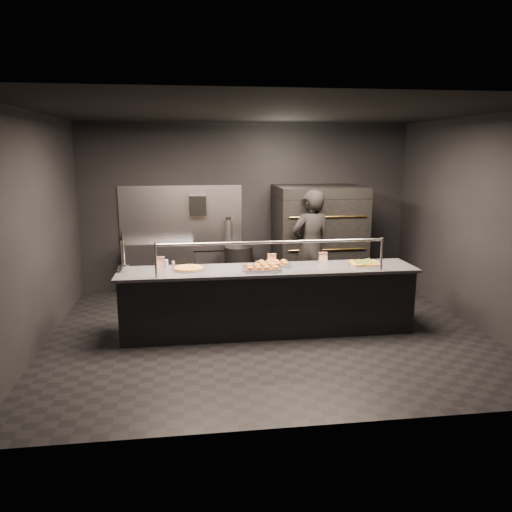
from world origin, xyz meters
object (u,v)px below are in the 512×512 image
Objects in this scene: beer_tap at (123,259)px; worker at (311,248)px; slider_tray_b at (273,264)px; fire_extinguisher at (229,232)px; pizza_oven at (318,239)px; round_pizza at (189,268)px; slider_tray_a at (262,268)px; towel_dispenser at (198,205)px; trash_bin at (239,269)px; service_counter at (268,300)px; prep_shelf at (160,267)px; square_pizza at (365,263)px.

worker is at bearing 22.19° from beer_tap.
fire_extinguisher is at bearing 101.22° from slider_tray_b.
round_pizza is at bearing -141.65° from pizza_oven.
slider_tray_a is at bearing -123.28° from pizza_oven.
round_pizza is (-0.19, -2.30, -0.61)m from towel_dispenser.
worker is (1.81, -1.15, -0.60)m from towel_dispenser.
slider_tray_a is 2.23m from trash_bin.
worker is at bearing -32.44° from towel_dispenser.
slider_tray_b is at bearing -78.78° from fire_extinguisher.
beer_tap is 0.70× the size of trash_bin.
service_counter is 1.19m from round_pizza.
round_pizza is at bearing -113.97° from trash_bin.
fire_extinguisher is at bearing 115.57° from trash_bin.
towel_dispenser reaches higher than trash_bin.
service_counter is at bearing 39.45° from worker.
service_counter is 3.42× the size of prep_shelf.
pizza_oven is 1.52m from trash_bin.
pizza_oven is 1.00× the size of worker.
slider_tray_a is 1.51m from square_pizza.
towel_dispenser reaches higher than square_pizza.
slider_tray_b is 1.09× the size of square_pizza.
prep_shelf is 3.43× the size of towel_dispenser.
pizza_oven is at bearing -8.54° from prep_shelf.
fire_extinguisher is 1.08× the size of round_pizza.
trash_bin is at bearing 128.11° from square_pizza.
slider_tray_a is (1.50, -2.40, 0.50)m from prep_shelf.
service_counter is 1.48m from square_pizza.
service_counter is at bearing -84.53° from trash_bin.
beer_tap reaches higher than trash_bin.
prep_shelf is 2.38× the size of fire_extinguisher.
towel_dispenser is 2.67m from slider_tray_a.
worker is (0.91, 1.24, 0.49)m from service_counter.
pizza_oven is at bearing 56.72° from slider_tray_a.
fire_extinguisher is at bearing 72.29° from round_pizza.
slider_tray_b is at bearing -51.99° from prep_shelf.
square_pizza is (2.49, -0.04, 0.00)m from round_pizza.
prep_shelf is at bearing 124.59° from service_counter.
prep_shelf is 2.42× the size of square_pizza.
slider_tray_b is at bearing 2.08° from beer_tap.
beer_tap is 1.86m from slider_tray_a.
pizza_oven reaches higher than square_pizza.
square_pizza is (2.30, -2.34, -0.61)m from towel_dispenser.
towel_dispenser is at bearing 166.86° from pizza_oven.
trash_bin is at bearing 92.63° from slider_tray_a.
pizza_oven reaches higher than round_pizza.
prep_shelf is 2.78m from worker.
slider_tray_a is at bearing -87.37° from trash_bin.
fire_extinguisher is at bearing 126.63° from square_pizza.
service_counter is 2.78m from towel_dispenser.
square_pizza is at bearing -1.01° from round_pizza.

